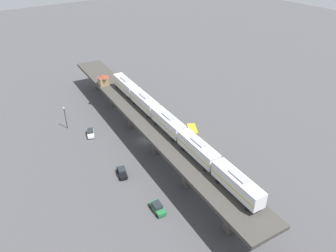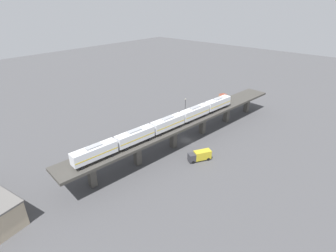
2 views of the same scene
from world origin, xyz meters
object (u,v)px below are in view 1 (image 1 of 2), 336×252
at_px(street_car_white, 90,133).
at_px(street_car_green, 157,207).
at_px(signal_hut, 103,79).
at_px(street_lamp, 65,116).
at_px(delivery_truck, 193,134).
at_px(subway_train, 168,122).
at_px(street_car_black, 122,172).

distance_m(street_car_white, street_car_green, 34.93).
distance_m(signal_hut, street_lamp, 16.93).
xyz_separation_m(street_car_green, delivery_truck, (-22.83, -16.58, 0.82)).
relative_size(delivery_truck, street_lamp, 1.07).
distance_m(signal_hut, street_car_green, 49.97).
xyz_separation_m(subway_train, delivery_truck, (-10.47, -3.00, -8.86)).
height_order(street_car_white, street_lamp, street_lamp).
distance_m(subway_train, street_lamp, 33.57).
bearing_deg(street_car_black, signal_hut, -110.15).
bearing_deg(street_car_white, street_lamp, -62.66).
bearing_deg(street_lamp, street_car_black, 95.71).
height_order(subway_train, street_car_white, subway_train).
bearing_deg(street_lamp, subway_train, 118.30).
distance_m(signal_hut, delivery_truck, 34.02).
xyz_separation_m(street_car_green, street_lamp, (3.25, -42.57, 3.17)).
distance_m(street_car_black, delivery_truck, 23.38).
bearing_deg(delivery_truck, signal_hut, -70.50).
xyz_separation_m(signal_hut, street_lamp, (15.06, 5.16, -5.77)).
bearing_deg(street_lamp, delivery_truck, 135.10).
height_order(subway_train, street_car_black, subway_train).
relative_size(street_car_green, street_lamp, 0.66).
height_order(street_car_white, street_car_green, same).
bearing_deg(street_car_green, signal_hut, -103.89).
distance_m(subway_train, street_car_white, 26.18).
bearing_deg(street_car_black, street_car_green, 91.73).
xyz_separation_m(signal_hut, delivery_truck, (-11.03, 31.15, -8.12)).
relative_size(street_car_black, street_car_green, 1.04).
bearing_deg(street_car_white, delivery_truck, 140.34).
bearing_deg(subway_train, street_car_green, 47.70).
bearing_deg(subway_train, street_car_white, -61.36).
bearing_deg(signal_hut, subway_train, 90.93).
distance_m(delivery_truck, street_lamp, 36.90).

